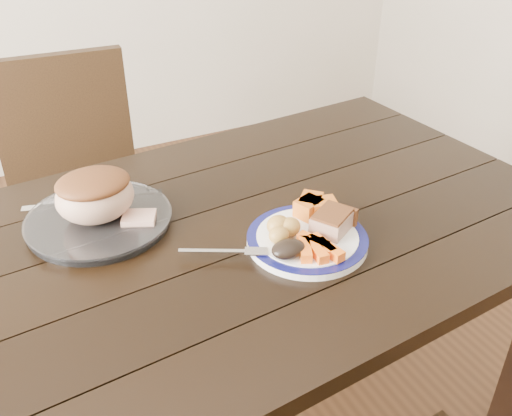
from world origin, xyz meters
name	(u,v)px	position (x,y,z in m)	size (l,w,h in m)	color
dining_table	(220,266)	(0.00, 0.00, 0.66)	(1.67, 1.03, 0.75)	black
chair_far	(79,189)	(-0.18, 0.74, 0.52)	(0.44, 0.45, 0.93)	black
dinner_plate	(307,240)	(0.15, -0.12, 0.76)	(0.25, 0.25, 0.02)	white
plate_rim	(307,237)	(0.15, -0.12, 0.77)	(0.25, 0.25, 0.02)	#0E1049
serving_platter	(99,221)	(-0.22, 0.15, 0.76)	(0.31, 0.31, 0.02)	white
pork_slice	(332,222)	(0.20, -0.13, 0.79)	(0.08, 0.07, 0.04)	tan
roasted_potatoes	(282,228)	(0.10, -0.10, 0.79)	(0.08, 0.07, 0.04)	gold
carrot_batons	(317,247)	(0.14, -0.18, 0.78)	(0.08, 0.11, 0.02)	orange
pumpkin_wedges	(314,206)	(0.20, -0.06, 0.79)	(0.09, 0.09, 0.04)	orange
dark_mushroom	(288,249)	(0.08, -0.16, 0.79)	(0.07, 0.05, 0.03)	black
fork	(230,252)	(-0.02, -0.10, 0.77)	(0.17, 0.10, 0.00)	silver
roast_joint	(95,197)	(-0.22, 0.15, 0.82)	(0.17, 0.14, 0.11)	tan
cut_slice	(139,219)	(-0.15, 0.09, 0.78)	(0.07, 0.06, 0.02)	tan
carving_knife	(119,198)	(-0.15, 0.23, 0.76)	(0.31, 0.11, 0.01)	silver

